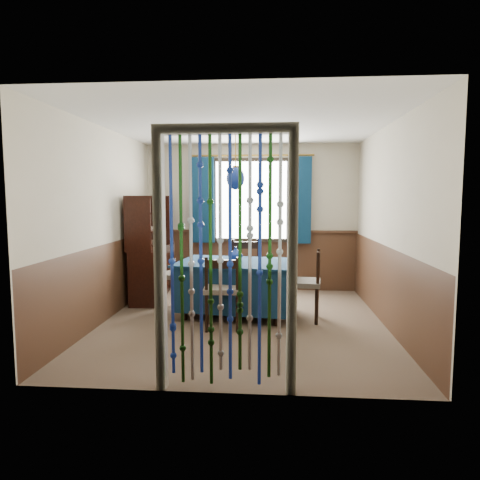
# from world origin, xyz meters

# --- Properties ---
(floor) EXTENTS (4.00, 4.00, 0.00)m
(floor) POSITION_xyz_m (0.00, 0.00, 0.00)
(floor) COLOR brown
(floor) RESTS_ON ground
(ceiling) EXTENTS (4.00, 4.00, 0.00)m
(ceiling) POSITION_xyz_m (0.00, 0.00, 2.50)
(ceiling) COLOR silver
(ceiling) RESTS_ON ground
(wall_back) EXTENTS (3.60, 0.00, 3.60)m
(wall_back) POSITION_xyz_m (0.00, 2.00, 1.25)
(wall_back) COLOR #BDB39A
(wall_back) RESTS_ON ground
(wall_front) EXTENTS (3.60, 0.00, 3.60)m
(wall_front) POSITION_xyz_m (0.00, -2.00, 1.25)
(wall_front) COLOR #BDB39A
(wall_front) RESTS_ON ground
(wall_left) EXTENTS (0.00, 4.00, 4.00)m
(wall_left) POSITION_xyz_m (-1.80, 0.00, 1.25)
(wall_left) COLOR #BDB39A
(wall_left) RESTS_ON ground
(wall_right) EXTENTS (0.00, 4.00, 4.00)m
(wall_right) POSITION_xyz_m (1.80, 0.00, 1.25)
(wall_right) COLOR #BDB39A
(wall_right) RESTS_ON ground
(wainscot_back) EXTENTS (3.60, 0.00, 3.60)m
(wainscot_back) POSITION_xyz_m (0.00, 1.99, 0.50)
(wainscot_back) COLOR #44291A
(wainscot_back) RESTS_ON ground
(wainscot_front) EXTENTS (3.60, 0.00, 3.60)m
(wainscot_front) POSITION_xyz_m (0.00, -1.99, 0.50)
(wainscot_front) COLOR #44291A
(wainscot_front) RESTS_ON ground
(wainscot_left) EXTENTS (0.00, 4.00, 4.00)m
(wainscot_left) POSITION_xyz_m (-1.79, 0.00, 0.50)
(wainscot_left) COLOR #44291A
(wainscot_left) RESTS_ON ground
(wainscot_right) EXTENTS (0.00, 4.00, 4.00)m
(wainscot_right) POSITION_xyz_m (1.79, 0.00, 0.50)
(wainscot_right) COLOR #44291A
(wainscot_right) RESTS_ON ground
(window) EXTENTS (1.32, 0.12, 1.42)m
(window) POSITION_xyz_m (0.00, 1.95, 1.55)
(window) COLOR black
(window) RESTS_ON wall_back
(doorway) EXTENTS (1.16, 0.12, 2.18)m
(doorway) POSITION_xyz_m (0.00, -1.94, 1.05)
(doorway) COLOR silver
(doorway) RESTS_ON ground
(dining_table) EXTENTS (1.66, 1.26, 0.74)m
(dining_table) POSITION_xyz_m (-0.12, 0.35, 0.43)
(dining_table) COLOR #0D2844
(dining_table) RESTS_ON floor
(chair_near) EXTENTS (0.47, 0.46, 0.90)m
(chair_near) POSITION_xyz_m (-0.22, -0.28, 0.48)
(chair_near) COLOR black
(chair_near) RESTS_ON floor
(chair_far) EXTENTS (0.52, 0.50, 0.95)m
(chair_far) POSITION_xyz_m (-0.02, 1.01, 0.51)
(chair_far) COLOR black
(chair_far) RESTS_ON floor
(chair_left) EXTENTS (0.57, 0.59, 0.95)m
(chair_left) POSITION_xyz_m (-0.99, 0.52, 0.50)
(chair_left) COLOR black
(chair_left) RESTS_ON floor
(chair_right) EXTENTS (0.49, 0.50, 0.92)m
(chair_right) POSITION_xyz_m (0.81, 0.18, 0.49)
(chair_right) COLOR black
(chair_right) RESTS_ON floor
(sideboard) EXTENTS (0.55, 1.28, 1.63)m
(sideboard) POSITION_xyz_m (-1.56, 1.20, 0.57)
(sideboard) COLOR black
(sideboard) RESTS_ON floor
(pendant_lamp) EXTENTS (0.24, 0.24, 0.80)m
(pendant_lamp) POSITION_xyz_m (-0.12, 0.35, 1.85)
(pendant_lamp) COLOR olive
(pendant_lamp) RESTS_ON ceiling
(vase_table) EXTENTS (0.23, 0.23, 0.18)m
(vase_table) POSITION_xyz_m (-0.13, 0.39, 0.83)
(vase_table) COLOR navy
(vase_table) RESTS_ON dining_table
(bowl_shelf) EXTENTS (0.25, 0.25, 0.05)m
(bowl_shelf) POSITION_xyz_m (-1.50, 0.97, 1.14)
(bowl_shelf) COLOR beige
(bowl_shelf) RESTS_ON sideboard
(vase_sideboard) EXTENTS (0.19, 0.19, 0.20)m
(vase_sideboard) POSITION_xyz_m (-1.50, 1.41, 0.91)
(vase_sideboard) COLOR beige
(vase_sideboard) RESTS_ON sideboard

